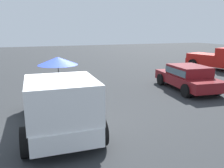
{
  "coord_description": "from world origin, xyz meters",
  "views": [
    {
      "loc": [
        7.65,
        -0.99,
        3.21
      ],
      "look_at": [
        -0.82,
        2.26,
        1.1
      ],
      "focal_mm": 37.85,
      "sensor_mm": 36.0,
      "label": 1
    }
  ],
  "objects": [
    {
      "name": "ground_plane",
      "position": [
        0.0,
        0.0,
        0.0
      ],
      "size": [
        80.0,
        80.0,
        0.0
      ],
      "primitive_type": "plane",
      "color": "#2D3033"
    },
    {
      "name": "pickup_truck_main",
      "position": [
        0.44,
        -0.01,
        0.98
      ],
      "size": [
        5.12,
        2.42,
        2.26
      ],
      "rotation": [
        0.0,
        0.0,
        -0.04
      ],
      "color": "black",
      "rests_on": "ground"
    },
    {
      "name": "parked_sedan_near",
      "position": [
        -2.5,
        7.28,
        0.74
      ],
      "size": [
        4.47,
        2.35,
        1.33
      ],
      "rotation": [
        0.0,
        0.0,
        3.03
      ],
      "color": "black",
      "rests_on": "ground"
    },
    {
      "name": "pickup_truck_red",
      "position": [
        -6.86,
        13.85,
        0.87
      ],
      "size": [
        5.11,
        3.13,
        1.8
      ],
      "rotation": [
        0.0,
        0.0,
        0.27
      ],
      "color": "black",
      "rests_on": "ground"
    }
  ]
}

